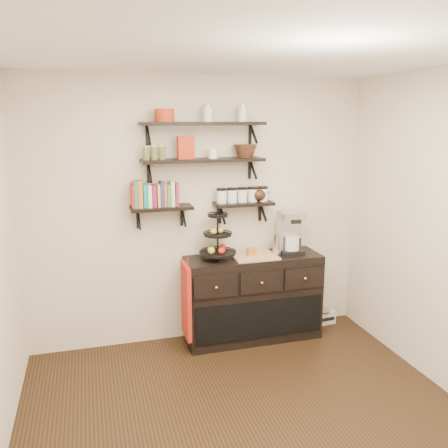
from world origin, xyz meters
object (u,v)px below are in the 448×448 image
sideboard (253,297)px  coffee_maker (290,233)px  fruit_stand (218,241)px  radio (322,316)px

sideboard → coffee_maker: size_ratio=3.16×
coffee_maker → fruit_stand: bearing=-175.9°
coffee_maker → radio: bearing=12.0°
fruit_stand → coffee_maker: 0.79m
radio → sideboard: bearing=-178.6°
sideboard → fruit_stand: (-0.38, 0.00, 0.63)m
fruit_stand → radio: 1.61m
fruit_stand → coffee_maker: (0.79, 0.03, 0.03)m
fruit_stand → radio: size_ratio=1.86×
fruit_stand → coffee_maker: fruit_stand is taller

